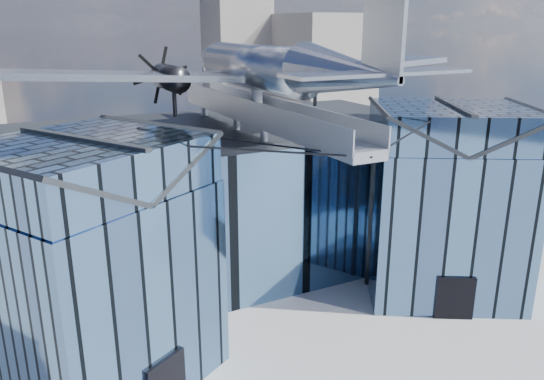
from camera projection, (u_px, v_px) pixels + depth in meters
name	position (u px, v px, depth m)	size (l,w,h in m)	color
ground_plane	(287.00, 317.00, 30.96)	(120.00, 120.00, 0.00)	gray
museum	(245.00, 199.00, 34.27)	(32.88, 24.50, 17.60)	#4B6F99
bg_towers	(119.00, 74.00, 71.61)	(77.00, 24.50, 26.00)	gray
tree_plaza_e	(525.00, 223.00, 36.39)	(3.32, 3.32, 4.89)	#382416
tree_side_e	(540.00, 179.00, 44.19)	(4.69, 4.69, 5.95)	#382416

